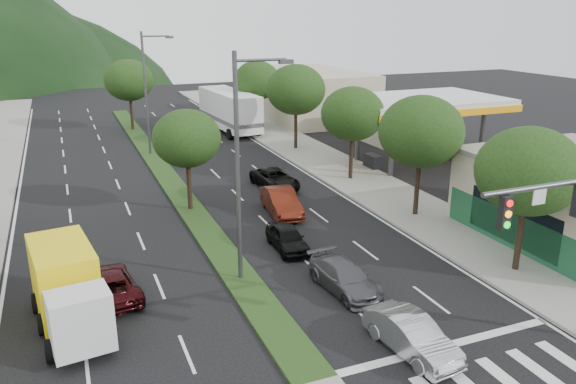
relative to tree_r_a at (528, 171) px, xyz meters
name	(u,v)px	position (x,y,z in m)	size (l,w,h in m)	color
ground	(316,384)	(-12.00, -4.00, -4.82)	(160.00, 160.00, 0.00)	black
sidewalk_right	(326,162)	(0.50, 21.00, -4.75)	(5.00, 90.00, 0.15)	gray
median	(161,168)	(-12.00, 24.00, -4.76)	(1.60, 56.00, 0.12)	#203714
gas_canopy	(421,105)	(7.00, 18.00, -0.17)	(12.20, 8.20, 5.25)	silver
bldg_right_far	(309,94)	(7.50, 40.00, -2.22)	(10.00, 16.00, 5.20)	#B1A78C
tree_r_a	(528,171)	(0.00, 0.00, 0.00)	(4.60, 4.60, 6.63)	black
tree_r_b	(421,132)	(0.00, 8.00, 0.22)	(4.80, 4.80, 6.94)	black
tree_r_c	(353,114)	(0.00, 16.00, -0.07)	(4.40, 4.40, 6.48)	black
tree_r_d	(296,90)	(0.00, 26.00, 0.36)	(5.00, 5.00, 7.17)	black
tree_r_e	(257,80)	(0.00, 36.00, 0.07)	(4.60, 4.60, 6.71)	black
tree_med_near	(187,138)	(-12.00, 14.00, -0.39)	(4.00, 4.00, 6.02)	black
tree_med_far	(129,80)	(-12.00, 40.00, 0.19)	(4.80, 4.80, 6.94)	black
streetlight_near	(242,159)	(-11.79, 4.00, 0.76)	(2.60, 0.25, 10.00)	#47494C
streetlight_mid	(148,88)	(-11.79, 29.00, 0.76)	(2.60, 0.25, 10.00)	#47494C
sedan_silver	(411,335)	(-8.14, -3.61, -4.15)	(1.41, 4.04, 1.33)	#9FA2A7
suv_maroon	(109,284)	(-17.59, 4.54, -4.21)	(2.03, 4.40, 1.22)	black
car_queue_a	(287,238)	(-8.79, 6.34, -4.21)	(1.44, 3.58, 1.22)	black
car_queue_b	(345,277)	(-8.16, 1.34, -4.21)	(1.72, 4.23, 1.23)	#4C4B50
car_queue_c	(281,202)	(-7.14, 11.34, -4.07)	(1.59, 4.57, 1.50)	#53190D
car_queue_d	(275,179)	(-5.62, 16.34, -4.19)	(2.08, 4.52, 1.26)	black
box_truck	(68,290)	(-19.16, 2.95, -3.41)	(2.97, 6.27, 2.98)	silver
motorhome	(229,110)	(-3.00, 35.90, -2.71)	(3.94, 10.53, 3.96)	white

